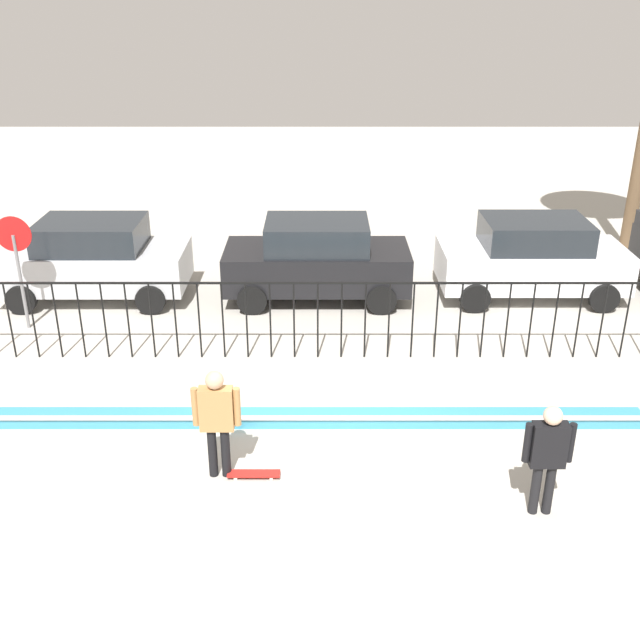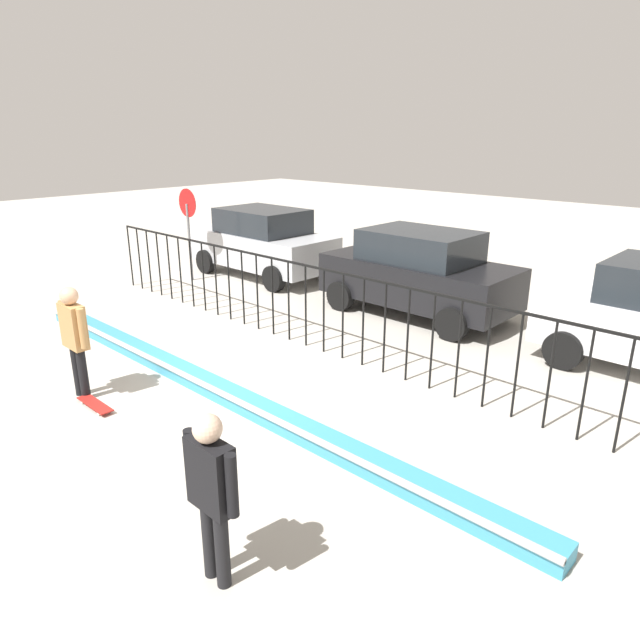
{
  "view_description": "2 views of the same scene",
  "coord_description": "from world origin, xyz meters",
  "px_view_note": "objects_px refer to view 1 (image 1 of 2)",
  "views": [
    {
      "loc": [
        0.04,
        -10.24,
        6.81
      ],
      "look_at": [
        0.05,
        2.44,
        1.13
      ],
      "focal_mm": 41.94,
      "sensor_mm": 36.0,
      "label": 1
    },
    {
      "loc": [
        6.71,
        -4.1,
        3.97
      ],
      "look_at": [
        0.36,
        2.67,
        0.83
      ],
      "focal_mm": 31.62,
      "sensor_mm": 36.0,
      "label": 2
    }
  ],
  "objects_px": {
    "skateboarder": "(216,415)",
    "stop_sign": "(16,257)",
    "parked_car_black": "(316,259)",
    "camera_operator": "(547,451)",
    "parked_car_white": "(531,258)",
    "parked_car_silver": "(94,259)",
    "skateboard": "(253,474)"
  },
  "relations": [
    {
      "from": "skateboarder",
      "to": "parked_car_black",
      "type": "relative_size",
      "value": 0.41
    },
    {
      "from": "skateboard",
      "to": "parked_car_silver",
      "type": "height_order",
      "value": "parked_car_silver"
    },
    {
      "from": "skateboarder",
      "to": "stop_sign",
      "type": "bearing_deg",
      "value": 111.6
    },
    {
      "from": "parked_car_black",
      "to": "parked_car_white",
      "type": "xyz_separation_m",
      "value": [
        5.06,
        0.1,
        0.0
      ]
    },
    {
      "from": "camera_operator",
      "to": "parked_car_white",
      "type": "relative_size",
      "value": 0.4
    },
    {
      "from": "skateboard",
      "to": "parked_car_black",
      "type": "distance_m",
      "value": 7.27
    },
    {
      "from": "parked_car_silver",
      "to": "stop_sign",
      "type": "height_order",
      "value": "stop_sign"
    },
    {
      "from": "camera_operator",
      "to": "stop_sign",
      "type": "relative_size",
      "value": 0.69
    },
    {
      "from": "parked_car_silver",
      "to": "stop_sign",
      "type": "xyz_separation_m",
      "value": [
        -1.07,
        -1.71,
        0.64
      ]
    },
    {
      "from": "camera_operator",
      "to": "skateboarder",
      "type": "bearing_deg",
      "value": 17.64
    },
    {
      "from": "skateboarder",
      "to": "camera_operator",
      "type": "bearing_deg",
      "value": -31.07
    },
    {
      "from": "skateboarder",
      "to": "stop_sign",
      "type": "xyz_separation_m",
      "value": [
        -4.84,
        5.39,
        0.55
      ]
    },
    {
      "from": "skateboarder",
      "to": "parked_car_white",
      "type": "distance_m",
      "value": 9.7
    },
    {
      "from": "skateboarder",
      "to": "stop_sign",
      "type": "distance_m",
      "value": 7.27
    },
    {
      "from": "skateboard",
      "to": "stop_sign",
      "type": "relative_size",
      "value": 0.32
    },
    {
      "from": "camera_operator",
      "to": "stop_sign",
      "type": "distance_m",
      "value": 11.37
    },
    {
      "from": "parked_car_white",
      "to": "camera_operator",
      "type": "bearing_deg",
      "value": -105.55
    },
    {
      "from": "parked_car_silver",
      "to": "parked_car_white",
      "type": "distance_m",
      "value": 10.28
    },
    {
      "from": "skateboard",
      "to": "parked_car_black",
      "type": "bearing_deg",
      "value": 91.13
    },
    {
      "from": "skateboard",
      "to": "stop_sign",
      "type": "height_order",
      "value": "stop_sign"
    },
    {
      "from": "skateboard",
      "to": "parked_car_silver",
      "type": "distance_m",
      "value": 8.39
    },
    {
      "from": "skateboarder",
      "to": "parked_car_silver",
      "type": "bearing_deg",
      "value": 97.68
    },
    {
      "from": "camera_operator",
      "to": "parked_car_white",
      "type": "distance_m",
      "value": 8.29
    },
    {
      "from": "parked_car_black",
      "to": "stop_sign",
      "type": "xyz_separation_m",
      "value": [
        -6.29,
        -1.7,
        0.64
      ]
    },
    {
      "from": "parked_car_black",
      "to": "parked_car_white",
      "type": "bearing_deg",
      "value": 0.87
    },
    {
      "from": "camera_operator",
      "to": "parked_car_black",
      "type": "distance_m",
      "value": 8.58
    },
    {
      "from": "skateboarder",
      "to": "skateboard",
      "type": "bearing_deg",
      "value": -26.86
    },
    {
      "from": "parked_car_black",
      "to": "parked_car_white",
      "type": "relative_size",
      "value": 1.0
    },
    {
      "from": "camera_operator",
      "to": "parked_car_white",
      "type": "height_order",
      "value": "parked_car_white"
    },
    {
      "from": "stop_sign",
      "to": "camera_operator",
      "type": "bearing_deg",
      "value": -33.53
    },
    {
      "from": "skateboarder",
      "to": "camera_operator",
      "type": "height_order",
      "value": "skateboarder"
    },
    {
      "from": "skateboarder",
      "to": "parked_car_black",
      "type": "xyz_separation_m",
      "value": [
        1.45,
        7.09,
        -0.09
      ]
    }
  ]
}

